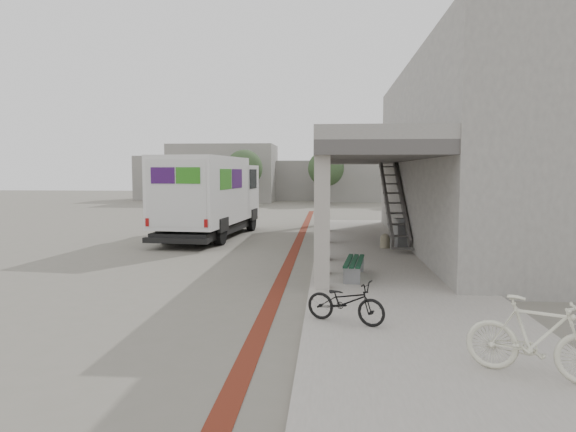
# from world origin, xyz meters

# --- Properties ---
(ground) EXTENTS (120.00, 120.00, 0.00)m
(ground) POSITION_xyz_m (0.00, 0.00, 0.00)
(ground) COLOR #6A675B
(ground) RESTS_ON ground
(bike_lane_stripe) EXTENTS (0.35, 40.00, 0.01)m
(bike_lane_stripe) POSITION_xyz_m (1.00, 2.00, 0.01)
(bike_lane_stripe) COLOR maroon
(bike_lane_stripe) RESTS_ON ground
(sidewalk) EXTENTS (4.40, 28.00, 0.12)m
(sidewalk) POSITION_xyz_m (4.00, 0.00, 0.06)
(sidewalk) COLOR gray
(sidewalk) RESTS_ON ground
(transit_building) EXTENTS (7.60, 17.00, 7.00)m
(transit_building) POSITION_xyz_m (6.83, 4.50, 3.40)
(transit_building) COLOR gray
(transit_building) RESTS_ON ground
(distant_backdrop) EXTENTS (28.00, 10.00, 6.50)m
(distant_backdrop) POSITION_xyz_m (-2.84, 35.89, 2.70)
(distant_backdrop) COLOR gray
(distant_backdrop) RESTS_ON ground
(tree_left) EXTENTS (3.20, 3.20, 4.80)m
(tree_left) POSITION_xyz_m (-5.00, 28.00, 3.18)
(tree_left) COLOR #38281C
(tree_left) RESTS_ON ground
(tree_mid) EXTENTS (3.20, 3.20, 4.80)m
(tree_mid) POSITION_xyz_m (2.00, 30.00, 3.18)
(tree_mid) COLOR #38281C
(tree_mid) RESTS_ON ground
(tree_right) EXTENTS (3.20, 3.20, 4.80)m
(tree_right) POSITION_xyz_m (10.00, 29.00, 3.18)
(tree_right) COLOR #38281C
(tree_right) RESTS_ON ground
(fedex_truck) EXTENTS (3.36, 8.55, 3.56)m
(fedex_truck) POSITION_xyz_m (-3.00, 6.58, 1.90)
(fedex_truck) COLOR black
(fedex_truck) RESTS_ON ground
(bench) EXTENTS (0.67, 2.03, 0.47)m
(bench) POSITION_xyz_m (2.95, -2.21, 0.46)
(bench) COLOR gray
(bench) RESTS_ON sidewalk
(bollard_near) EXTENTS (0.39, 0.39, 0.59)m
(bollard_near) POSITION_xyz_m (2.10, -1.76, 0.41)
(bollard_near) COLOR tan
(bollard_near) RESTS_ON sidewalk
(bollard_far) EXTENTS (0.35, 0.35, 0.53)m
(bollard_far) POSITION_xyz_m (4.34, 3.18, 0.39)
(bollard_far) COLOR gray
(bollard_far) RESTS_ON sidewalk
(utility_cabinet) EXTENTS (0.56, 0.70, 1.07)m
(utility_cabinet) POSITION_xyz_m (5.00, 3.50, 0.65)
(utility_cabinet) COLOR gray
(utility_cabinet) RESTS_ON sidewalk
(bicycle_black) EXTENTS (1.63, 1.12, 0.81)m
(bicycle_black) POSITION_xyz_m (2.58, -6.37, 0.53)
(bicycle_black) COLOR black
(bicycle_black) RESTS_ON sidewalk
(bicycle_cream) EXTENTS (1.90, 1.29, 1.12)m
(bicycle_cream) POSITION_xyz_m (5.11, -8.73, 0.68)
(bicycle_cream) COLOR beige
(bicycle_cream) RESTS_ON sidewalk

